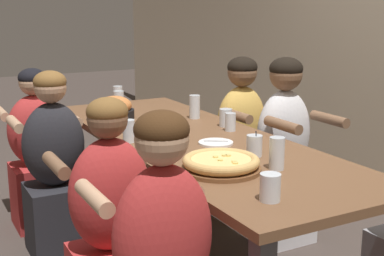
{
  "coord_description": "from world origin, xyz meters",
  "views": [
    {
      "loc": [
        2.51,
        -1.36,
        1.46
      ],
      "look_at": [
        0.0,
        0.0,
        0.8
      ],
      "focal_mm": 50.0,
      "sensor_mm": 36.0,
      "label": 1
    }
  ],
  "objects": [
    {
      "name": "drinking_glass_b",
      "position": [
        -0.97,
        -0.06,
        0.81
      ],
      "size": [
        0.07,
        0.07,
        0.12
      ],
      "color": "silver",
      "rests_on": "dining_table"
    },
    {
      "name": "drinking_glass_c",
      "position": [
        -0.06,
        -0.35,
        0.81
      ],
      "size": [
        0.06,
        0.06,
        0.12
      ],
      "color": "silver",
      "rests_on": "dining_table"
    },
    {
      "name": "diner_near_midleft",
      "position": [
        -0.5,
        -0.64,
        0.5
      ],
      "size": [
        0.51,
        0.4,
        1.1
      ],
      "rotation": [
        0.0,
        0.0,
        1.57
      ],
      "color": "#232328",
      "rests_on": "ground"
    },
    {
      "name": "drinking_glass_h",
      "position": [
        1.0,
        -0.21,
        0.8
      ],
      "size": [
        0.08,
        0.08,
        0.1
      ],
      "color": "silver",
      "rests_on": "dining_table"
    },
    {
      "name": "dining_table",
      "position": [
        0.0,
        0.0,
        0.68
      ],
      "size": [
        2.46,
        0.84,
        0.75
      ],
      "color": "brown",
      "rests_on": "ground"
    },
    {
      "name": "skillet_bowl",
      "position": [
        -0.67,
        -0.2,
        0.81
      ],
      "size": [
        0.36,
        0.25,
        0.14
      ],
      "color": "black",
      "rests_on": "dining_table"
    },
    {
      "name": "pizza_board_main",
      "position": [
        0.6,
        -0.18,
        0.78
      ],
      "size": [
        0.35,
        0.35,
        0.07
      ],
      "color": "brown",
      "rests_on": "dining_table"
    },
    {
      "name": "empty_plate_b",
      "position": [
        -0.13,
        -0.21,
        0.76
      ],
      "size": [
        0.19,
        0.19,
        0.02
      ],
      "color": "white",
      "rests_on": "dining_table"
    },
    {
      "name": "empty_plate_a",
      "position": [
        0.19,
        0.04,
        0.76
      ],
      "size": [
        0.18,
        0.18,
        0.02
      ],
      "color": "white",
      "rests_on": "dining_table"
    },
    {
      "name": "drinking_glass_g",
      "position": [
        -0.02,
        0.26,
        0.8
      ],
      "size": [
        0.06,
        0.06,
        0.1
      ],
      "color": "silver",
      "rests_on": "dining_table"
    },
    {
      "name": "diner_far_center",
      "position": [
        -0.01,
        0.64,
        0.53
      ],
      "size": [
        0.51,
        0.4,
        1.16
      ],
      "rotation": [
        0.0,
        0.0,
        -1.57
      ],
      "color": "silver",
      "rests_on": "ground"
    },
    {
      "name": "drinking_glass_e",
      "position": [
        -0.43,
        0.25,
        0.81
      ],
      "size": [
        0.07,
        0.07,
        0.15
      ],
      "color": "silver",
      "rests_on": "dining_table"
    },
    {
      "name": "cocktail_glass_blue",
      "position": [
        0.48,
        0.08,
        0.8
      ],
      "size": [
        0.08,
        0.08,
        0.13
      ],
      "color": "silver",
      "rests_on": "dining_table"
    },
    {
      "name": "drinking_glass_i",
      "position": [
        -1.11,
        -0.01,
        0.81
      ],
      "size": [
        0.07,
        0.07,
        0.14
      ],
      "color": "silver",
      "rests_on": "dining_table"
    },
    {
      "name": "drinking_glass_a",
      "position": [
        0.7,
        0.05,
        0.81
      ],
      "size": [
        0.07,
        0.07,
        0.15
      ],
      "color": "silver",
      "rests_on": "dining_table"
    },
    {
      "name": "drinking_glass_d",
      "position": [
        0.26,
        -0.29,
        0.81
      ],
      "size": [
        0.06,
        0.06,
        0.13
      ],
      "color": "silver",
      "rests_on": "dining_table"
    },
    {
      "name": "diner_near_left",
      "position": [
        -0.97,
        -0.64,
        0.48
      ],
      "size": [
        0.51,
        0.4,
        1.06
      ],
      "rotation": [
        0.0,
        0.0,
        1.57
      ],
      "color": "#B22D2D",
      "rests_on": "ground"
    },
    {
      "name": "diner_near_midright",
      "position": [
        0.45,
        -0.64,
        0.49
      ],
      "size": [
        0.51,
        0.4,
        1.09
      ],
      "rotation": [
        0.0,
        0.0,
        1.57
      ],
      "color": "#B22D2D",
      "rests_on": "ground"
    },
    {
      "name": "drinking_glass_j",
      "position": [
        0.08,
        -0.27,
        0.8
      ],
      "size": [
        0.07,
        0.07,
        0.11
      ],
      "color": "silver",
      "rests_on": "dining_table"
    },
    {
      "name": "diner_far_midleft",
      "position": [
        -0.47,
        0.64,
        0.52
      ],
      "size": [
        0.51,
        0.4,
        1.12
      ],
      "rotation": [
        0.0,
        0.0,
        -1.57
      ],
      "color": "gold",
      "rests_on": "ground"
    },
    {
      "name": "drinking_glass_f",
      "position": [
        -0.13,
        0.3,
        0.8
      ],
      "size": [
        0.08,
        0.08,
        0.11
      ],
      "color": "silver",
      "rests_on": "dining_table"
    }
  ]
}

